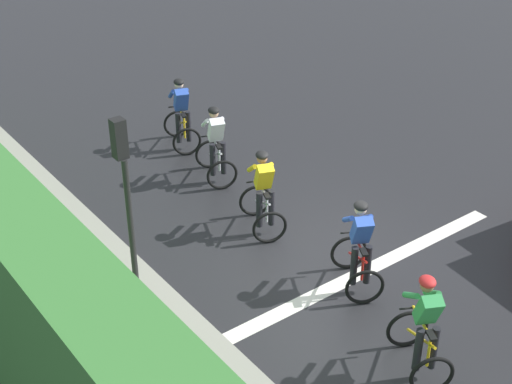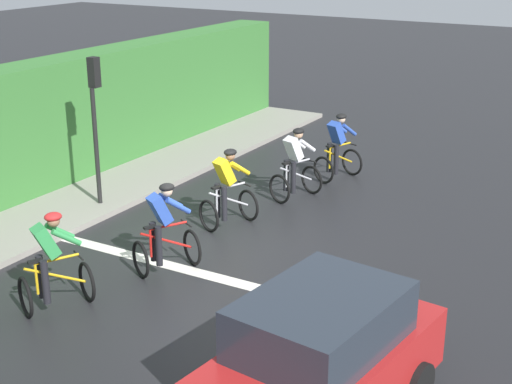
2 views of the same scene
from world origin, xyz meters
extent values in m
plane|color=black|center=(0.00, 0.00, 0.00)|extent=(80.00, 80.00, 0.00)
cube|color=gray|center=(-4.24, 2.00, 0.06)|extent=(2.80, 18.36, 0.12)
cube|color=gray|center=(-5.14, 2.00, 0.26)|extent=(0.44, 18.36, 0.51)
cube|color=#387533|center=(-5.44, 2.00, 1.51)|extent=(1.10, 18.36, 3.01)
cube|color=silver|center=(0.00, -0.85, 0.00)|extent=(7.00, 0.30, 0.01)
torus|color=black|center=(0.49, 5.87, 0.34)|extent=(0.66, 0.28, 0.68)
torus|color=black|center=(0.15, 4.90, 0.34)|extent=(0.66, 0.28, 0.68)
cylinder|color=gold|center=(0.32, 5.38, 0.59)|extent=(0.37, 0.95, 0.51)
cylinder|color=gold|center=(0.22, 5.10, 0.62)|extent=(0.04, 0.04, 0.55)
cylinder|color=gold|center=(0.34, 5.43, 0.87)|extent=(0.28, 0.69, 0.04)
cube|color=black|center=(0.22, 5.10, 0.91)|extent=(0.17, 0.24, 0.04)
cylinder|color=black|center=(0.45, 5.77, 0.84)|extent=(0.41, 0.17, 0.03)
cube|color=#2D51B7|center=(0.29, 5.29, 1.21)|extent=(0.42, 0.49, 0.57)
sphere|color=beige|center=(0.34, 5.43, 1.52)|extent=(0.20, 0.20, 0.20)
ellipsoid|color=black|center=(0.34, 5.43, 1.59)|extent=(0.32, 0.34, 0.14)
cylinder|color=black|center=(0.14, 5.23, 0.57)|extent=(0.12, 0.12, 0.74)
cylinder|color=black|center=(0.36, 5.15, 0.57)|extent=(0.12, 0.12, 0.74)
cylinder|color=#2D51B7|center=(0.23, 5.61, 1.26)|extent=(0.24, 0.48, 0.37)
cylinder|color=#2D51B7|center=(0.53, 5.50, 1.26)|extent=(0.24, 0.48, 0.37)
torus|color=black|center=(0.23, 4.08, 0.34)|extent=(0.66, 0.28, 0.68)
torus|color=black|center=(-0.10, 3.12, 0.34)|extent=(0.66, 0.28, 0.68)
cylinder|color=silver|center=(0.06, 3.60, 0.59)|extent=(0.37, 0.95, 0.51)
cylinder|color=silver|center=(-0.04, 3.31, 0.62)|extent=(0.04, 0.04, 0.55)
cylinder|color=silver|center=(0.08, 3.65, 0.87)|extent=(0.28, 0.69, 0.04)
cube|color=black|center=(-0.04, 3.31, 0.91)|extent=(0.17, 0.24, 0.04)
cylinder|color=black|center=(0.20, 3.98, 0.84)|extent=(0.41, 0.17, 0.03)
cube|color=white|center=(0.03, 3.50, 1.21)|extent=(0.42, 0.49, 0.57)
sphere|color=tan|center=(0.08, 3.65, 1.52)|extent=(0.20, 0.20, 0.20)
ellipsoid|color=black|center=(0.08, 3.65, 1.59)|extent=(0.32, 0.34, 0.14)
cylinder|color=black|center=(-0.12, 3.45, 0.57)|extent=(0.12, 0.12, 0.74)
cylinder|color=black|center=(0.11, 3.37, 0.57)|extent=(0.12, 0.12, 0.74)
cylinder|color=white|center=(-0.03, 3.82, 1.26)|extent=(0.24, 0.48, 0.37)
cylinder|color=white|center=(0.28, 3.72, 1.26)|extent=(0.24, 0.48, 0.37)
torus|color=black|center=(-0.17, 1.85, 0.34)|extent=(0.65, 0.31, 0.68)
torus|color=black|center=(-0.55, 0.90, 0.34)|extent=(0.65, 0.31, 0.68)
cylinder|color=silver|center=(-0.36, 1.38, 0.59)|extent=(0.41, 0.93, 0.51)
cylinder|color=silver|center=(-0.48, 1.09, 0.62)|extent=(0.04, 0.04, 0.55)
cylinder|color=silver|center=(-0.34, 1.42, 0.87)|extent=(0.31, 0.68, 0.04)
cube|color=black|center=(-0.48, 1.09, 0.91)|extent=(0.17, 0.24, 0.04)
cylinder|color=black|center=(-0.21, 1.76, 0.84)|extent=(0.40, 0.19, 0.03)
cube|color=yellow|center=(-0.40, 1.28, 1.21)|extent=(0.43, 0.49, 0.57)
sphere|color=#9E7051|center=(-0.34, 1.42, 1.52)|extent=(0.20, 0.20, 0.20)
ellipsoid|color=black|center=(-0.34, 1.42, 1.59)|extent=(0.33, 0.35, 0.14)
cylinder|color=black|center=(-0.55, 1.23, 0.57)|extent=(0.12, 0.12, 0.74)
cylinder|color=black|center=(-0.33, 1.14, 0.57)|extent=(0.12, 0.12, 0.74)
cylinder|color=yellow|center=(-0.44, 1.61, 1.26)|extent=(0.26, 0.48, 0.37)
cylinder|color=yellow|center=(-0.15, 1.49, 1.26)|extent=(0.26, 0.48, 0.37)
torus|color=black|center=(0.07, -0.59, 0.34)|extent=(0.63, 0.38, 0.68)
torus|color=black|center=(-0.41, -1.49, 0.34)|extent=(0.63, 0.38, 0.68)
cylinder|color=red|center=(-0.17, -1.04, 0.59)|extent=(0.51, 0.89, 0.51)
cylinder|color=red|center=(-0.31, -1.31, 0.62)|extent=(0.04, 0.04, 0.55)
cylinder|color=red|center=(-0.14, -1.00, 0.87)|extent=(0.38, 0.65, 0.04)
cube|color=black|center=(-0.31, -1.31, 0.91)|extent=(0.19, 0.24, 0.04)
cylinder|color=black|center=(0.03, -0.68, 0.84)|extent=(0.39, 0.23, 0.03)
cube|color=#2D51B7|center=(-0.22, -1.13, 1.21)|extent=(0.46, 0.50, 0.57)
sphere|color=beige|center=(-0.14, -1.00, 1.52)|extent=(0.20, 0.20, 0.20)
ellipsoid|color=black|center=(-0.14, -1.00, 1.59)|extent=(0.34, 0.36, 0.14)
cylinder|color=black|center=(-0.37, -1.16, 0.57)|extent=(0.12, 0.12, 0.74)
cylinder|color=black|center=(-0.16, -1.28, 0.57)|extent=(0.12, 0.12, 0.74)
cylinder|color=#2D51B7|center=(-0.22, -0.80, 1.26)|extent=(0.31, 0.46, 0.37)
cylinder|color=#2D51B7|center=(0.06, -0.96, 1.26)|extent=(0.31, 0.46, 0.37)
torus|color=black|center=(-0.62, -2.64, 0.34)|extent=(0.63, 0.36, 0.68)
torus|color=black|center=(-1.08, -3.55, 0.34)|extent=(0.63, 0.36, 0.68)
cylinder|color=gold|center=(-0.85, -3.10, 0.59)|extent=(0.49, 0.90, 0.51)
cylinder|color=gold|center=(-0.99, -3.37, 0.62)|extent=(0.04, 0.04, 0.55)
cylinder|color=gold|center=(-0.83, -3.05, 0.87)|extent=(0.36, 0.66, 0.04)
cube|color=black|center=(-0.99, -3.37, 0.91)|extent=(0.19, 0.24, 0.04)
cylinder|color=black|center=(-0.67, -2.74, 0.84)|extent=(0.39, 0.22, 0.03)
cube|color=green|center=(-0.90, -3.19, 1.21)|extent=(0.45, 0.50, 0.57)
sphere|color=#9E7051|center=(-0.83, -3.05, 1.52)|extent=(0.20, 0.20, 0.20)
ellipsoid|color=red|center=(-0.83, -3.05, 1.59)|extent=(0.34, 0.36, 0.14)
cylinder|color=black|center=(-1.05, -3.23, 0.57)|extent=(0.12, 0.12, 0.74)
cylinder|color=black|center=(-0.84, -3.34, 0.57)|extent=(0.12, 0.12, 0.74)
cylinder|color=green|center=(-0.91, -2.86, 1.26)|extent=(0.30, 0.47, 0.37)
cylinder|color=green|center=(-0.63, -3.01, 1.26)|extent=(0.30, 0.47, 0.37)
cube|color=#B21E1E|center=(4.09, -3.92, 0.70)|extent=(2.18, 4.27, 0.80)
cube|color=#262D38|center=(4.12, -3.68, 1.43)|extent=(1.74, 2.30, 0.66)
cylinder|color=black|center=(3.42, -2.56, 0.32)|extent=(0.29, 0.66, 0.64)
cylinder|color=black|center=(-3.42, 0.85, 1.35)|extent=(0.10, 0.10, 2.70)
cube|color=black|center=(-3.42, 0.95, 3.02)|extent=(0.20, 0.20, 0.64)
sphere|color=red|center=(-3.42, 1.06, 3.22)|extent=(0.11, 0.11, 0.11)
sphere|color=orange|center=(-3.42, 1.06, 3.02)|extent=(0.11, 0.11, 0.11)
sphere|color=green|center=(-3.42, 1.06, 2.82)|extent=(0.11, 0.11, 0.11)
camera|label=1|loc=(-7.83, -8.34, 7.96)|focal=52.42mm
camera|label=2|loc=(7.40, -10.89, 5.81)|focal=52.30mm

